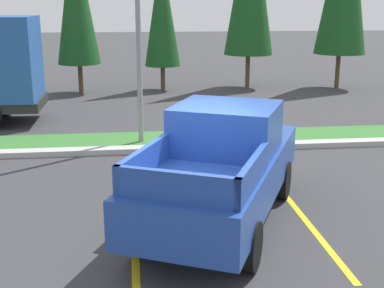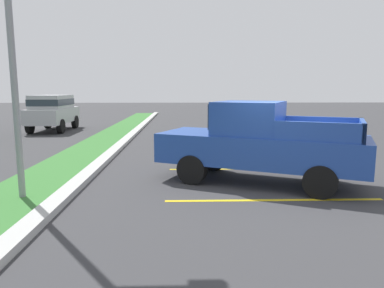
% 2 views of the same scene
% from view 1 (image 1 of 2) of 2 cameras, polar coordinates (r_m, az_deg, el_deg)
% --- Properties ---
extents(ground_plane, '(120.00, 120.00, 0.00)m').
position_cam_1_polar(ground_plane, '(9.17, -0.03, -9.53)').
color(ground_plane, '#38383A').
extents(parking_line_near, '(0.12, 4.80, 0.01)m').
position_cam_1_polar(parking_line_near, '(9.43, -6.29, -8.86)').
color(parking_line_near, yellow).
rests_on(parking_line_near, ground).
extents(parking_line_far, '(0.12, 4.80, 0.01)m').
position_cam_1_polar(parking_line_far, '(9.92, 12.09, -7.87)').
color(parking_line_far, yellow).
rests_on(parking_line_far, ground).
extents(curb_strip, '(56.00, 0.40, 0.15)m').
position_cam_1_polar(curb_strip, '(13.82, -2.43, -0.51)').
color(curb_strip, '#B2B2AD').
rests_on(curb_strip, ground).
extents(grass_median, '(56.00, 1.80, 0.06)m').
position_cam_1_polar(grass_median, '(14.89, -2.75, 0.47)').
color(grass_median, '#387533').
rests_on(grass_median, ground).
extents(pickup_truck_main, '(3.92, 5.52, 2.10)m').
position_cam_1_polar(pickup_truck_main, '(9.23, 3.32, -2.44)').
color(pickup_truck_main, black).
rests_on(pickup_truck_main, ground).
extents(street_light, '(0.24, 1.49, 6.39)m').
position_cam_1_polar(street_light, '(13.99, -5.95, 14.80)').
color(street_light, gray).
rests_on(street_light, ground).
extents(cypress_tree_right_inner, '(1.56, 1.56, 6.01)m').
position_cam_1_polar(cypress_tree_right_inner, '(23.19, -3.32, 14.58)').
color(cypress_tree_right_inner, brown).
rests_on(cypress_tree_right_inner, ground).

